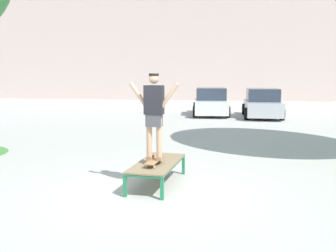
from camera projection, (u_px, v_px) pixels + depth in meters
The scene contains 7 objects.
ground_plane at pixel (154, 191), 7.37m from camera, with size 120.00×120.00×0.00m, color #B7B5AD.
building_facade at pixel (193, 14), 33.91m from camera, with size 39.68×4.00×15.08m, color beige.
skate_box at pixel (157, 164), 7.77m from camera, with size 0.95×1.97×0.46m.
skateboard at pixel (154, 161), 7.56m from camera, with size 0.27×0.81×0.09m.
skater at pixel (154, 110), 7.43m from camera, with size 1.00×0.31×1.69m.
car_white at pixel (211, 102), 21.08m from camera, with size 2.14×4.31×1.50m.
car_silver at pixel (262, 104), 19.97m from camera, with size 1.93×4.20×1.50m.
Camera 1 is at (1.31, -7.02, 2.23)m, focal length 41.12 mm.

